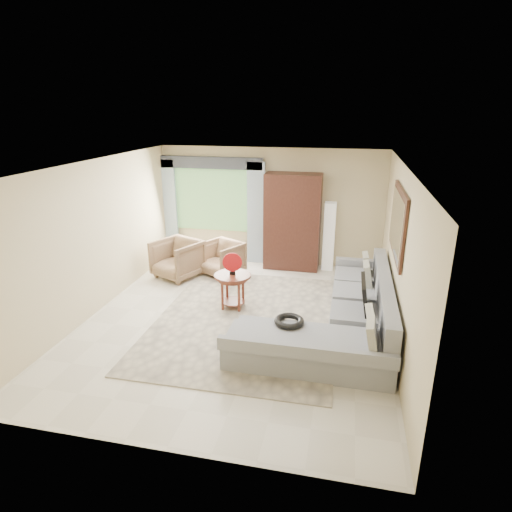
% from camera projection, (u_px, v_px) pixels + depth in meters
% --- Properties ---
extents(ground, '(6.00, 6.00, 0.00)m').
position_uv_depth(ground, '(237.00, 320.00, 7.26)').
color(ground, silver).
rests_on(ground, ground).
extents(area_rug, '(3.02, 4.02, 0.02)m').
position_uv_depth(area_rug, '(248.00, 319.00, 7.26)').
color(area_rug, '#BDB095').
rests_on(area_rug, ground).
extents(sectional_sofa, '(2.30, 3.46, 0.90)m').
position_uv_depth(sectional_sofa, '(345.00, 320.00, 6.65)').
color(sectional_sofa, gray).
rests_on(sectional_sofa, ground).
extents(tv_screen, '(0.14, 0.74, 0.48)m').
position_uv_depth(tv_screen, '(365.00, 295.00, 6.50)').
color(tv_screen, black).
rests_on(tv_screen, sectional_sofa).
extents(garden_hose, '(0.43, 0.43, 0.09)m').
position_uv_depth(garden_hose, '(289.00, 321.00, 6.07)').
color(garden_hose, black).
rests_on(garden_hose, sectional_sofa).
extents(coffee_table, '(0.64, 0.64, 0.64)m').
position_uv_depth(coffee_table, '(233.00, 290.00, 7.59)').
color(coffee_table, '#501D15').
rests_on(coffee_table, ground).
extents(red_disc, '(0.34, 0.09, 0.34)m').
position_uv_depth(red_disc, '(232.00, 262.00, 7.41)').
color(red_disc, '#AF1114').
rests_on(red_disc, coffee_table).
extents(armchair_left, '(1.15, 1.16, 0.80)m').
position_uv_depth(armchair_left, '(177.00, 259.00, 8.98)').
color(armchair_left, olive).
rests_on(armchair_left, ground).
extents(armchair_right, '(1.06, 1.07, 0.72)m').
position_uv_depth(armchair_right, '(221.00, 258.00, 9.12)').
color(armchair_right, '#9F7957').
rests_on(armchair_right, ground).
extents(potted_plant, '(0.54, 0.49, 0.54)m').
position_uv_depth(potted_plant, '(175.00, 246.00, 10.21)').
color(potted_plant, '#999999').
rests_on(potted_plant, ground).
extents(armoire, '(1.20, 0.55, 2.10)m').
position_uv_depth(armoire, '(293.00, 222.00, 9.31)').
color(armoire, '#331611').
rests_on(armoire, ground).
extents(floor_lamp, '(0.24, 0.24, 1.50)m').
position_uv_depth(floor_lamp, '(329.00, 236.00, 9.30)').
color(floor_lamp, silver).
rests_on(floor_lamp, ground).
extents(window, '(1.80, 0.04, 1.40)m').
position_uv_depth(window, '(212.00, 200.00, 9.81)').
color(window, '#669E59').
rests_on(window, wall_back).
extents(curtain_left, '(0.40, 0.08, 2.30)m').
position_uv_depth(curtain_left, '(169.00, 209.00, 10.02)').
color(curtain_left, '#9EB7CC').
rests_on(curtain_left, ground).
extents(curtain_right, '(0.40, 0.08, 2.30)m').
position_uv_depth(curtain_right, '(256.00, 214.00, 9.60)').
color(curtain_right, '#9EB7CC').
rests_on(curtain_right, ground).
extents(valance, '(2.40, 0.12, 0.26)m').
position_uv_depth(valance, '(210.00, 163.00, 9.46)').
color(valance, '#1E232D').
rests_on(valance, wall_back).
extents(wall_mirror, '(0.05, 1.70, 1.05)m').
position_uv_depth(wall_mirror, '(398.00, 223.00, 6.51)').
color(wall_mirror, black).
rests_on(wall_mirror, wall_right).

